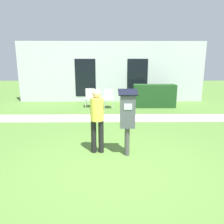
% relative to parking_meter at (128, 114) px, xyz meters
% --- Properties ---
extents(ground_plane, '(40.00, 40.00, 0.00)m').
position_rel_parking_meter_xyz_m(ground_plane, '(-0.31, -0.56, -1.02)').
color(ground_plane, '#517A33').
extents(sidewalk, '(12.00, 1.10, 0.02)m').
position_rel_parking_meter_xyz_m(sidewalk, '(-0.31, 3.40, -1.01)').
color(sidewalk, beige).
rests_on(sidewalk, ground).
extents(building_facade, '(10.00, 0.26, 3.20)m').
position_rel_parking_meter_xyz_m(building_facade, '(-0.31, 7.10, 0.58)').
color(building_facade, silver).
rests_on(building_facade, ground).
extents(parking_meter, '(0.44, 0.31, 1.59)m').
position_rel_parking_meter_xyz_m(parking_meter, '(0.00, 0.00, 0.00)').
color(parking_meter, '#4C4C4C').
rests_on(parking_meter, ground).
extents(person_standing, '(0.32, 0.32, 1.58)m').
position_rel_parking_meter_xyz_m(person_standing, '(-0.72, 0.18, -0.09)').
color(person_standing, black).
rests_on(person_standing, ground).
extents(outdoor_chair_left, '(0.44, 0.44, 0.90)m').
position_rel_parking_meter_xyz_m(outdoor_chair_left, '(-1.37, 5.58, -0.49)').
color(outdoor_chair_left, silver).
rests_on(outdoor_chair_left, ground).
extents(outdoor_chair_middle, '(0.44, 0.44, 0.90)m').
position_rel_parking_meter_xyz_m(outdoor_chair_middle, '(-0.46, 5.37, -0.49)').
color(outdoor_chair_middle, silver).
rests_on(outdoor_chair_middle, ground).
extents(hedge_row, '(2.00, 0.60, 1.10)m').
position_rel_parking_meter_xyz_m(hedge_row, '(1.75, 5.52, -0.47)').
color(hedge_row, '#1E471E').
rests_on(hedge_row, ground).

